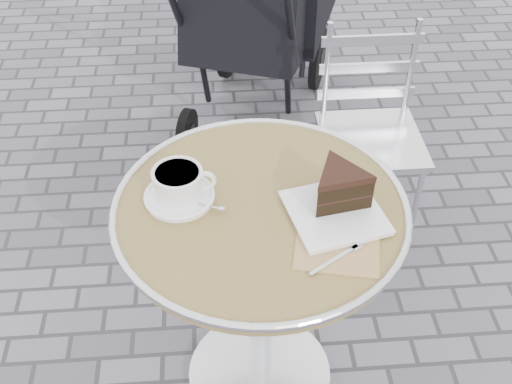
{
  "coord_description": "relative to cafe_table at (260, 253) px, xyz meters",
  "views": [
    {
      "loc": [
        -0.1,
        -1.11,
        1.78
      ],
      "look_at": [
        -0.01,
        -0.0,
        0.78
      ],
      "focal_mm": 45.0,
      "sensor_mm": 36.0,
      "label": 1
    }
  ],
  "objects": [
    {
      "name": "cake_plate_set",
      "position": [
        0.18,
        -0.02,
        0.22
      ],
      "size": [
        0.25,
        0.34,
        0.11
      ],
      "rotation": [
        0.0,
        0.0,
        0.23
      ],
      "color": "tan",
      "rests_on": "cafe_table"
    },
    {
      "name": "ground",
      "position": [
        0.0,
        0.0,
        -0.57
      ],
      "size": [
        80.0,
        80.0,
        0.0
      ],
      "primitive_type": "plane",
      "color": "slate",
      "rests_on": "ground"
    },
    {
      "name": "baby_stroller",
      "position": [
        0.12,
        1.49,
        -0.06
      ],
      "size": [
        0.81,
        1.19,
        1.14
      ],
      "rotation": [
        0.0,
        0.0,
        -0.32
      ],
      "color": "black",
      "rests_on": "ground"
    },
    {
      "name": "cafe_table",
      "position": [
        0.0,
        0.0,
        0.0
      ],
      "size": [
        0.72,
        0.72,
        0.74
      ],
      "color": "silver",
      "rests_on": "ground"
    },
    {
      "name": "bistro_chair",
      "position": [
        0.45,
        0.74,
        -0.08
      ],
      "size": [
        0.35,
        0.35,
        0.79
      ],
      "rotation": [
        0.0,
        0.0,
        0.0
      ],
      "color": "silver",
      "rests_on": "ground"
    },
    {
      "name": "cappuccino_set",
      "position": [
        -0.19,
        0.04,
        0.2
      ],
      "size": [
        0.19,
        0.17,
        0.09
      ],
      "rotation": [
        0.0,
        0.0,
        0.09
      ],
      "color": "white",
      "rests_on": "cafe_table"
    }
  ]
}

